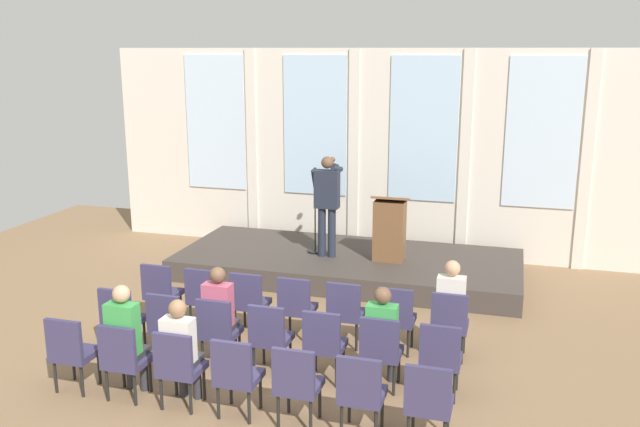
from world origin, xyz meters
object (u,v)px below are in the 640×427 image
Objects in this scene: chair_r2_c1 at (123,357)px; chair_r2_c5 at (361,390)px; chair_r2_c6 at (429,400)px; chair_r1_c0 at (121,316)px; speaker at (327,199)px; audience_r1_c2 at (220,311)px; audience_r2_c1 at (126,335)px; audience_r0_c6 at (451,304)px; audience_r1_c5 at (383,331)px; chair_r0_c6 at (450,321)px; chair_r1_c1 at (168,322)px; chair_r0_c2 at (249,299)px; chair_r1_c6 at (440,355)px; chair_r1_c5 at (381,348)px; chair_r2_c2 at (178,364)px; chair_r2_c3 at (236,372)px; chair_r0_c1 at (204,294)px; chair_r2_c0 at (71,349)px; chair_r2_c4 at (297,381)px; chair_r0_c3 at (296,304)px; chair_r0_c0 at (161,290)px; chair_r1_c3 at (270,334)px; audience_r2_c2 at (181,346)px; mic_stand at (315,234)px; chair_r0_c5 at (396,315)px; lectern at (390,229)px; chair_r0_c4 at (345,310)px.

chair_r2_c1 is 2.77m from chair_r2_c5.
chair_r1_c0 is at bearing 165.90° from chair_r2_c6.
speaker is 3.82m from audience_r1_c2.
chair_r2_c5 is (2.77, -0.08, -0.23)m from audience_r2_c1.
audience_r0_c6 reaches higher than audience_r1_c5.
chair_r0_c6 is 3.62m from chair_r1_c1.
chair_r0_c2 is 2.96m from chair_r1_c6.
chair_r1_c5 is at bearing 123.57° from chair_r2_c6.
chair_r2_c2 and chair_r2_c3 have the same top height.
chair_r2_c1 is at bearing -90.00° from chair_r0_c1.
chair_r0_c1 and chair_r1_c5 have the same top height.
chair_r2_c0 is (-0.69, -1.04, 0.00)m from chair_r1_c1.
audience_r0_c6 reaches higher than chair_r2_c4.
chair_r0_c3 is 2.95m from chair_r2_c0.
audience_r1_c2 is at bearing 140.92° from chair_r2_c4.
chair_r2_c4 is at bearing -123.57° from chair_r1_c5.
audience_r0_c6 reaches higher than chair_r0_c0.
audience_r1_c2 is at bearing -179.92° from audience_r1_c5.
audience_r2_c2 reaches higher than chair_r1_c3.
mic_stand is 3.57m from chair_r0_c5.
chair_r2_c0 is at bearing 180.00° from chair_r2_c5.
chair_r0_c3 is 0.74× the size of audience_r2_c2.
chair_r1_c5 is at bearing 16.77° from chair_r2_c0.
chair_r2_c6 is at bearing 0.00° from chair_r2_c2.
chair_r2_c1 is at bearing -98.74° from mic_stand.
chair_r2_c0 is at bearing -148.92° from chair_r0_c5.
audience_r2_c2 is at bearing -34.72° from chair_r1_c0.
chair_r1_c1 is 0.68× the size of audience_r2_c1.
chair_r2_c2 is at bearing -106.18° from lectern.
chair_r1_c3 is 1.00× the size of chair_r2_c5.
chair_r2_c0 is (-4.16, -1.04, 0.00)m from chair_r1_c6.
chair_r0_c0 is at bearing -178.89° from audience_r0_c6.
audience_r1_c5 is 1.35× the size of chair_r2_c0.
chair_r2_c4 is at bearing -56.43° from chair_r0_c2.
chair_r0_c1 is at bearing 56.43° from chair_r1_c0.
audience_r2_c2 is at bearing -106.45° from lectern.
chair_r0_c0 is 1.00× the size of chair_r2_c2.
chair_r2_c2 is (0.69, -1.04, 0.00)m from chair_r1_c1.
audience_r1_c5 is (1.39, -0.96, 0.17)m from chair_r0_c3.
mic_stand is 1.65× the size of chair_r1_c3.
chair_r1_c3 and chair_r1_c6 have the same top height.
chair_r0_c4 is at bearing 180.00° from chair_r0_c5.
chair_r0_c4 and chair_r1_c5 have the same top height.
audience_r1_c5 reaches higher than chair_r2_c5.
audience_r2_c1 reaches higher than audience_r1_c5.
chair_r0_c4 and chair_r2_c6 have the same top height.
chair_r0_c2 and chair_r0_c5 have the same top height.
chair_r0_c6 is at bearing 54.18° from audience_r1_c5.
audience_r1_c2 reaches higher than chair_r2_c6.
chair_r2_c0 is 1.00× the size of chair_r2_c6.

